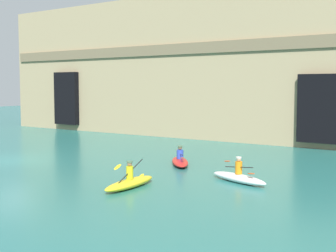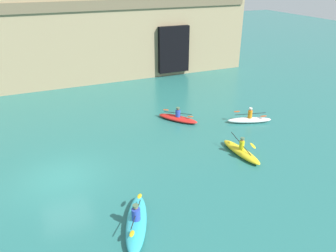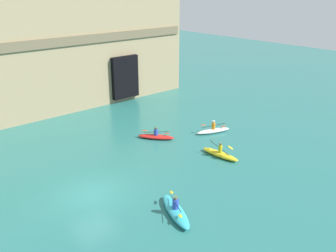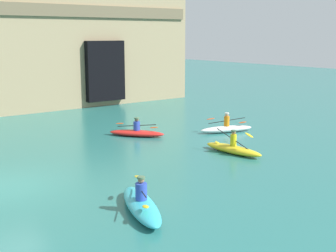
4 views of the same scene
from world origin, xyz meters
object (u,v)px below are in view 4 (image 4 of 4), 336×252
(kayak_cyan, at_px, (141,205))
(kayak_yellow, at_px, (233,149))
(kayak_red, at_px, (137,132))
(kayak_white, at_px, (227,128))

(kayak_cyan, height_order, kayak_yellow, kayak_cyan)
(kayak_cyan, distance_m, kayak_red, 10.68)
(kayak_cyan, bearing_deg, kayak_yellow, -44.36)
(kayak_red, bearing_deg, kayak_yellow, 155.54)
(kayak_yellow, relative_size, kayak_white, 1.02)
(kayak_cyan, relative_size, kayak_red, 1.26)
(kayak_cyan, distance_m, kayak_white, 12.32)
(kayak_cyan, xyz_separation_m, kayak_white, (10.34, 6.69, -0.01))
(kayak_cyan, distance_m, kayak_yellow, 7.98)
(kayak_cyan, relative_size, kayak_white, 1.15)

